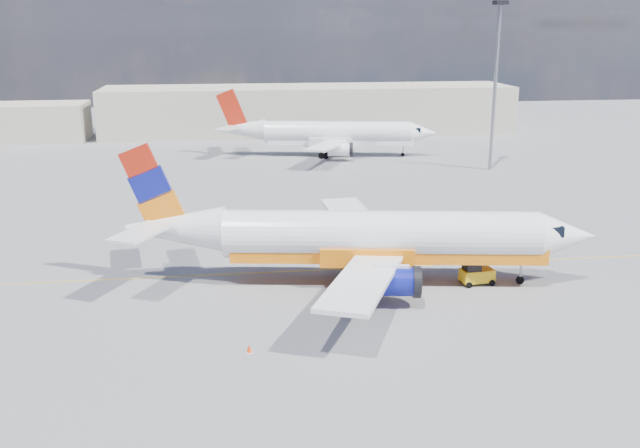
{
  "coord_description": "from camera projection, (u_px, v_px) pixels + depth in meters",
  "views": [
    {
      "loc": [
        -9.85,
        -48.53,
        18.34
      ],
      "look_at": [
        -2.77,
        3.72,
        3.5
      ],
      "focal_mm": 40.0,
      "sensor_mm": 36.0,
      "label": 1
    }
  ],
  "objects": [
    {
      "name": "ground",
      "position": [
        364.0,
        282.0,
        52.53
      ],
      "size": [
        240.0,
        240.0,
        0.0
      ],
      "primitive_type": "plane",
      "color": "slate",
      "rests_on": "ground"
    },
    {
      "name": "floodlight_mast",
      "position": [
        496.0,
        71.0,
        89.75
      ],
      "size": [
        1.54,
        1.54,
        21.12
      ],
      "color": "gray",
      "rests_on": "ground"
    },
    {
      "name": "main_jet",
      "position": [
        366.0,
        238.0,
        51.43
      ],
      "size": [
        34.38,
        26.78,
        10.39
      ],
      "rotation": [
        0.0,
        0.0,
        -0.16
      ],
      "color": "white",
      "rests_on": "ground"
    },
    {
      "name": "terminal_main",
      "position": [
        309.0,
        110.0,
        123.64
      ],
      "size": [
        70.0,
        14.0,
        8.0
      ],
      "primitive_type": "cube",
      "color": "beige",
      "rests_on": "ground"
    },
    {
      "name": "terminal_annex",
      "position": [
        3.0,
        123.0,
        114.58
      ],
      "size": [
        26.0,
        10.0,
        6.0
      ],
      "primitive_type": "cube",
      "color": "beige",
      "rests_on": "ground"
    },
    {
      "name": "gse_tug",
      "position": [
        476.0,
        274.0,
        51.88
      ],
      "size": [
        2.48,
        1.7,
        1.67
      ],
      "rotation": [
        0.0,
        0.0,
        0.11
      ],
      "color": "black",
      "rests_on": "ground"
    },
    {
      "name": "traffic_cone",
      "position": [
        249.0,
        349.0,
        41.15
      ],
      "size": [
        0.37,
        0.37,
        0.52
      ],
      "color": "white",
      "rests_on": "ground"
    },
    {
      "name": "second_jet",
      "position": [
        330.0,
        134.0,
        101.77
      ],
      "size": [
        31.59,
        24.52,
        9.54
      ],
      "rotation": [
        0.0,
        0.0,
        -0.17
      ],
      "color": "white",
      "rests_on": "ground"
    },
    {
      "name": "taxi_line",
      "position": [
        356.0,
        268.0,
        55.39
      ],
      "size": [
        70.0,
        0.15,
        0.01
      ],
      "primitive_type": "cube",
      "color": "gold",
      "rests_on": "ground"
    }
  ]
}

